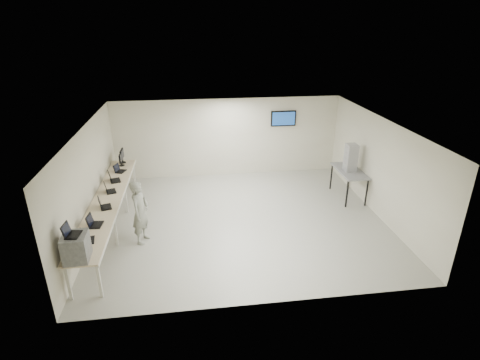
{
  "coord_description": "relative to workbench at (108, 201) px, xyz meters",
  "views": [
    {
      "loc": [
        -1.29,
        -9.35,
        5.28
      ],
      "look_at": [
        0.0,
        0.2,
        1.15
      ],
      "focal_mm": 28.0,
      "sensor_mm": 36.0,
      "label": 1
    }
  ],
  "objects": [
    {
      "name": "laptop_0",
      "position": [
        -0.07,
        -2.09,
        0.14
      ],
      "size": [
        0.33,
        0.37,
        0.26
      ],
      "rotation": [
        0.0,
        0.0,
        0.17
      ],
      "color": "black",
      "rests_on": "workbench"
    },
    {
      "name": "room",
      "position": [
        3.62,
        0.06,
        0.58
      ],
      "size": [
        8.01,
        7.01,
        2.81
      ],
      "color": "#A19F92",
      "rests_on": "ground"
    },
    {
      "name": "equipment_box",
      "position": [
        -0.06,
        -2.75,
        0.35
      ],
      "size": [
        0.49,
        0.55,
        0.55
      ],
      "primitive_type": "cube",
      "rotation": [
        0.0,
        0.0,
        0.05
      ],
      "color": "gray",
      "rests_on": "workbench"
    },
    {
      "name": "storage_bins",
      "position": [
        7.17,
        1.02,
        0.53
      ],
      "size": [
        0.32,
        0.36,
        0.86
      ],
      "color": "#ADADAD",
      "rests_on": "side_table"
    },
    {
      "name": "side_table",
      "position": [
        7.19,
        1.02,
        0.03
      ],
      "size": [
        0.72,
        1.54,
        0.93
      ],
      "color": "gray",
      "rests_on": "ground"
    },
    {
      "name": "workbench",
      "position": [
        0.0,
        0.0,
        0.0
      ],
      "size": [
        0.76,
        6.0,
        0.9
      ],
      "color": "#D4B28C",
      "rests_on": "ground"
    },
    {
      "name": "laptop_3",
      "position": [
        -0.04,
        0.43,
        0.14
      ],
      "size": [
        0.38,
        0.41,
        0.27
      ],
      "rotation": [
        0.0,
        0.0,
        0.31
      ],
      "color": "black",
      "rests_on": "workbench"
    },
    {
      "name": "soldier",
      "position": [
        0.93,
        -0.79,
        0.02
      ],
      "size": [
        0.58,
        0.71,
        1.68
      ],
      "primitive_type": "imported",
      "rotation": [
        0.0,
        0.0,
        1.24
      ],
      "color": "slate",
      "rests_on": "ground"
    },
    {
      "name": "laptop_1",
      "position": [
        -0.05,
        -1.42,
        0.15
      ],
      "size": [
        0.32,
        0.38,
        0.28
      ],
      "rotation": [
        0.0,
        0.0,
        -0.09
      ],
      "color": "black",
      "rests_on": "workbench"
    },
    {
      "name": "laptop_2",
      "position": [
        -0.0,
        -0.52,
        0.15
      ],
      "size": [
        0.38,
        0.41,
        0.28
      ],
      "rotation": [
        0.0,
        0.0,
        0.28
      ],
      "color": "black",
      "rests_on": "workbench"
    },
    {
      "name": "monitor_near",
      "position": [
        -0.01,
        2.48,
        0.32
      ],
      "size": [
        0.19,
        0.42,
        0.41
      ],
      "color": "black",
      "rests_on": "workbench"
    },
    {
      "name": "laptop_4",
      "position": [
        -0.06,
        1.2,
        0.15
      ],
      "size": [
        0.41,
        0.45,
        0.3
      ],
      "rotation": [
        0.0,
        0.0,
        0.29
      ],
      "color": "black",
      "rests_on": "workbench"
    },
    {
      "name": "monitor_far",
      "position": [
        -0.01,
        2.75,
        0.35
      ],
      "size": [
        0.21,
        0.46,
        0.46
      ],
      "color": "black",
      "rests_on": "workbench"
    },
    {
      "name": "laptop_on_box",
      "position": [
        -0.11,
        -2.75,
        0.69
      ],
      "size": [
        0.31,
        0.36,
        0.26
      ],
      "rotation": [
        0.0,
        0.0,
        -0.11
      ],
      "color": "black",
      "rests_on": "equipment_box"
    },
    {
      "name": "laptop_5",
      "position": [
        -0.0,
        1.93,
        0.14
      ],
      "size": [
        0.37,
        0.39,
        0.26
      ],
      "rotation": [
        0.0,
        0.0,
        -0.34
      ],
      "color": "black",
      "rests_on": "workbench"
    }
  ]
}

